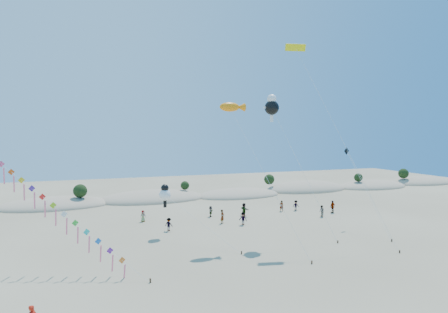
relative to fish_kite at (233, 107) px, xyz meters
The scene contains 7 objects.
dune_ridge 31.48m from the fish_kite, 97.35° to the left, with size 145.30×11.49×5.57m.
fish_kite is the anchor object (origin of this frame).
cartoon_kite_low 12.61m from the fish_kite, 151.20° to the left, with size 6.48×10.02×6.02m.
cartoon_kite_high 4.79m from the fish_kite, ahead, with size 6.36×6.36×16.36m.
parafoil_kite 10.25m from the fish_kite, ahead, with size 7.36×10.76×22.24m.
dark_kite 18.29m from the fish_kite, ahead, with size 1.26×9.10×10.04m.
beachgoers 17.38m from the fish_kite, 54.80° to the left, with size 28.41×7.28×1.87m.
Camera 1 is at (-10.40, -21.40, 11.94)m, focal length 30.00 mm.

